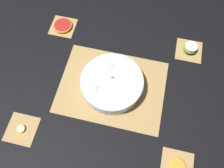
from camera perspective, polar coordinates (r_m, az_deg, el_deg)
ground_plane at (r=1.04m, az=-0.00°, el=-0.76°), size 6.00×6.00×0.00m
bamboo_mat_center at (r=1.03m, az=-0.00°, el=-0.69°), size 0.49×0.37×0.01m
coaster_mat_near_left at (r=1.20m, az=19.44°, el=8.27°), size 0.13×0.13×0.01m
coaster_mat_near_right at (r=1.25m, az=-12.67°, el=14.44°), size 0.13×0.13×0.01m
coaster_mat_far_left at (r=0.99m, az=16.62°, el=-19.94°), size 0.13×0.13×0.01m
coaster_mat_far_right at (r=1.05m, az=-22.52°, el=-10.83°), size 0.13×0.13×0.01m
fruit_salad_bowl at (r=1.00m, az=-0.03°, el=0.29°), size 0.29×0.29×0.07m
apple_half at (r=1.18m, az=19.78°, el=8.85°), size 0.07×0.07×0.04m
orange_slice_whole at (r=0.98m, az=16.75°, el=-19.90°), size 0.07×0.07×0.01m
banana_coin_single at (r=1.04m, az=-22.67°, el=-10.73°), size 0.04×0.04×0.01m
grapefruit_slice at (r=1.24m, az=-12.75°, el=14.70°), size 0.10×0.10×0.01m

